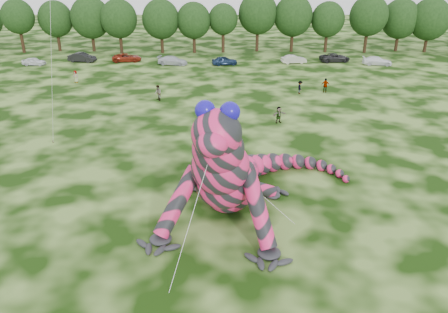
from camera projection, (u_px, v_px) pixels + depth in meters
name	position (u px, v px, depth m)	size (l,w,h in m)	color
ground	(203.00, 220.00, 28.47)	(240.00, 240.00, 0.00)	#16330A
inflatable_gecko	(232.00, 146.00, 28.68)	(14.55, 17.27, 8.64)	#E92369
tree_3	(20.00, 26.00, 78.70)	(5.81, 5.23, 9.44)	black
tree_4	(56.00, 26.00, 80.26)	(6.22, 5.60, 9.06)	black
tree_5	(91.00, 24.00, 79.84)	(7.16, 6.44, 9.80)	black
tree_6	(119.00, 26.00, 78.29)	(6.52, 5.86, 9.49)	black
tree_7	(161.00, 26.00, 78.39)	(6.68, 6.01, 9.48)	black
tree_8	(194.00, 28.00, 78.65)	(6.14, 5.53, 8.94)	black
tree_9	(223.00, 28.00, 79.02)	(5.27, 4.74, 8.68)	black
tree_10	(258.00, 22.00, 79.76)	(7.09, 6.38, 10.50)	black
tree_11	(293.00, 24.00, 79.48)	(7.01, 6.31, 10.07)	black
tree_12	(327.00, 27.00, 79.28)	(5.99, 5.39, 8.97)	black
tree_13	(368.00, 24.00, 78.47)	(6.83, 6.15, 10.13)	black
tree_14	(399.00, 25.00, 80.06)	(6.82, 6.14, 9.40)	black
tree_15	(429.00, 25.00, 79.13)	(7.17, 6.45, 9.63)	black
car_0	(34.00, 61.00, 70.49)	(1.48, 3.68, 1.25)	white
car_1	(82.00, 57.00, 72.76)	(1.60, 4.60, 1.52)	black
car_2	(127.00, 58.00, 73.06)	(2.22, 4.82, 1.34)	maroon
car_3	(173.00, 61.00, 70.77)	(1.95, 4.81, 1.39)	silver
car_4	(225.00, 61.00, 70.66)	(1.65, 4.10, 1.40)	#16284A
car_5	(294.00, 59.00, 71.79)	(1.43, 4.11, 1.36)	#BCB7AE
car_6	(335.00, 58.00, 72.88)	(2.32, 5.03, 1.40)	#252527
car_7	(377.00, 61.00, 70.61)	(1.89, 4.65, 1.35)	white
spectator_2	(300.00, 87.00, 55.20)	(1.07, 0.62, 1.66)	gray
spectator_1	(158.00, 93.00, 52.45)	(0.91, 0.71, 1.88)	gray
spectator_5	(279.00, 115.00, 45.23)	(1.61, 0.51, 1.74)	gray
spectator_3	(325.00, 85.00, 55.69)	(1.08, 0.45, 1.85)	gray
spectator_4	(76.00, 77.00, 60.42)	(0.80, 0.52, 1.65)	gray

